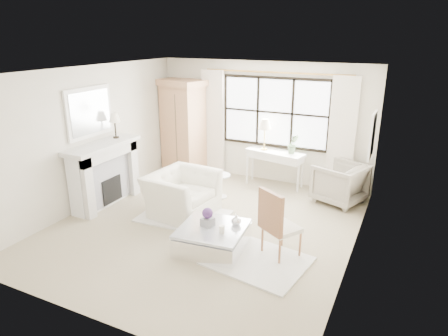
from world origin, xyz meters
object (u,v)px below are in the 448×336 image
Objects in this scene: coffee_table at (213,239)px; console_table at (274,168)px; armoire at (183,126)px; club_armchair at (182,194)px.

console_table is at bearing 84.68° from coffee_table.
club_armchair is (1.26, -2.15, -0.74)m from armoire.
coffee_table is (2.39, -3.09, -0.96)m from armoire.
armoire is at bearing -168.82° from console_table.
club_armchair reaches higher than coffee_table.
armoire reaches higher than console_table.
armoire is 2.46m from console_table.
console_table is 1.11× the size of club_armchair.
armoire is at bearing 36.37° from club_armchair.
club_armchair is at bearing -105.86° from console_table.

